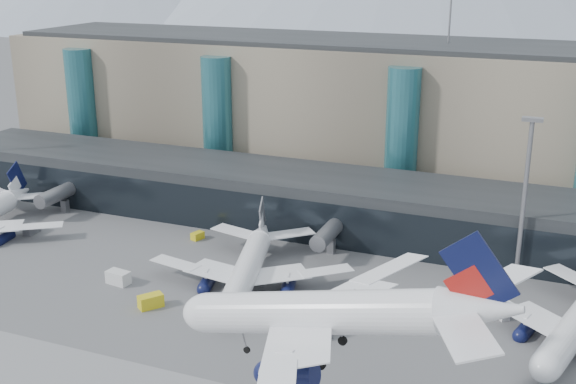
# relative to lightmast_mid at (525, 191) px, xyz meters

# --- Properties ---
(concourse) EXTENTS (170.00, 27.00, 10.00)m
(concourse) POSITION_rel_lightmast_mid_xyz_m (-30.02, 9.73, -9.45)
(concourse) COLOR black
(concourse) RESTS_ON ground
(terminal_main) EXTENTS (130.00, 30.00, 31.00)m
(terminal_main) POSITION_rel_lightmast_mid_xyz_m (-55.00, 42.00, 1.03)
(terminal_main) COLOR gray
(terminal_main) RESTS_ON ground
(teal_towers) EXTENTS (116.40, 19.40, 46.00)m
(teal_towers) POSITION_rel_lightmast_mid_xyz_m (-44.99, 26.01, -0.41)
(teal_towers) COLOR #286672
(teal_towers) RESTS_ON ground
(lightmast_mid) EXTENTS (3.00, 1.20, 25.60)m
(lightmast_mid) POSITION_rel_lightmast_mid_xyz_m (0.00, 0.00, 0.00)
(lightmast_mid) COLOR slate
(lightmast_mid) RESTS_ON ground
(hero_jet) EXTENTS (35.28, 35.62, 11.52)m
(hero_jet) POSITION_rel_lightmast_mid_xyz_m (-11.64, -51.84, 3.43)
(hero_jet) COLOR white
(hero_jet) RESTS_ON ground
(jet_parked_mid) EXTENTS (32.35, 33.55, 10.77)m
(jet_parked_mid) POSITION_rel_lightmast_mid_xyz_m (-38.15, -15.69, -10.34)
(jet_parked_mid) COLOR white
(jet_parked_mid) RESTS_ON ground
(veh_a) EXTENTS (3.83, 2.50, 2.01)m
(veh_a) POSITION_rel_lightmast_mid_xyz_m (-56.36, -24.59, -13.41)
(veh_a) COLOR silver
(veh_a) RESTS_ON ground
(veh_b) EXTENTS (2.00, 2.57, 1.30)m
(veh_b) POSITION_rel_lightmast_mid_xyz_m (-53.94, -3.98, -13.77)
(veh_b) COLOR gold
(veh_b) RESTS_ON ground
(veh_c) EXTENTS (4.50, 4.13, 2.24)m
(veh_c) POSITION_rel_lightmast_mid_xyz_m (-22.71, -27.70, -13.30)
(veh_c) COLOR #4F4F54
(veh_c) RESTS_ON ground
(veh_f) EXTENTS (1.67, 3.05, 1.68)m
(veh_f) POSITION_rel_lightmast_mid_xyz_m (-83.16, -12.72, -13.58)
(veh_f) COLOR #4F4F54
(veh_f) RESTS_ON ground
(veh_g) EXTENTS (2.30, 2.46, 1.25)m
(veh_g) POSITION_rel_lightmast_mid_xyz_m (-0.55, -14.11, -13.79)
(veh_g) COLOR silver
(veh_g) RESTS_ON ground
(veh_h) EXTENTS (3.50, 3.85, 1.90)m
(veh_h) POSITION_rel_lightmast_mid_xyz_m (-47.49, -29.48, -13.47)
(veh_h) COLOR gold
(veh_h) RESTS_ON ground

